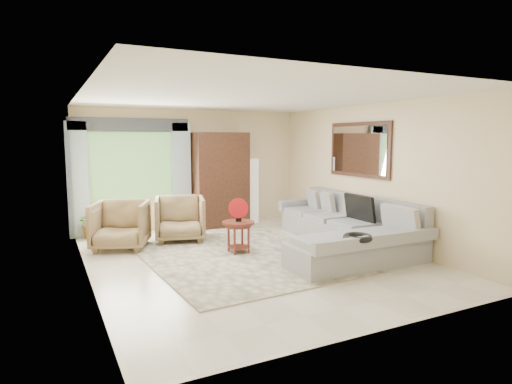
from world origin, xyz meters
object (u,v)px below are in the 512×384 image
coffee_table (239,237)px  potted_plant (92,223)px  armchair_right (180,219)px  armchair_left (121,225)px  tv_screen (360,208)px  armoire (221,180)px  sectional_sofa (346,233)px  floor_lamp (252,191)px

coffee_table → potted_plant: (-2.13, 2.38, 0.01)m
armchair_right → potted_plant: (-1.50, 1.02, -0.13)m
coffee_table → armchair_left: size_ratio=0.59×
tv_screen → armoire: size_ratio=0.35×
sectional_sofa → floor_lamp: (-0.43, 2.96, 0.47)m
armoire → floor_lamp: 0.86m
sectional_sofa → potted_plant: bearing=143.4°
tv_screen → armchair_right: 3.38m
tv_screen → armchair_left: tv_screen is taller
floor_lamp → armchair_right: bearing=-153.3°
sectional_sofa → tv_screen: 0.51m
armchair_left → sectional_sofa: bearing=-4.2°
armchair_left → potted_plant: 1.22m
tv_screen → floor_lamp: size_ratio=0.49×
potted_plant → floor_lamp: 3.57m
sectional_sofa → floor_lamp: floor_lamp is taller
potted_plant → tv_screen: bearing=-35.1°
coffee_table → armoire: size_ratio=0.26×
potted_plant → armoire: 2.84m
coffee_table → floor_lamp: 2.81m
sectional_sofa → armoire: armoire is taller
armchair_right → floor_lamp: 2.30m
potted_plant → coffee_table: bearing=-48.2°
armchair_right → potted_plant: bearing=161.2°
potted_plant → floor_lamp: floor_lamp is taller
tv_screen → potted_plant: tv_screen is taller
sectional_sofa → coffee_table: sectional_sofa is taller
tv_screen → floor_lamp: bearing=103.2°
potted_plant → floor_lamp: (3.54, 0.01, 0.45)m
sectional_sofa → armchair_left: 4.02m
coffee_table → armchair_right: (-0.62, 1.36, 0.14)m
tv_screen → potted_plant: 5.20m
armoire → armchair_right: bearing=-142.0°
tv_screen → coffee_table: 2.24m
sectional_sofa → armchair_left: size_ratio=3.66×
tv_screen → floor_lamp: 3.07m
armchair_right → coffee_table: bearing=-50.1°
tv_screen → sectional_sofa: bearing=173.3°
coffee_table → armchair_left: (-1.75, 1.22, 0.14)m
armchair_right → armchair_left: bearing=-157.6°
armchair_left → armchair_right: bearing=29.4°
sectional_sofa → tv_screen: (0.27, -0.03, 0.44)m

